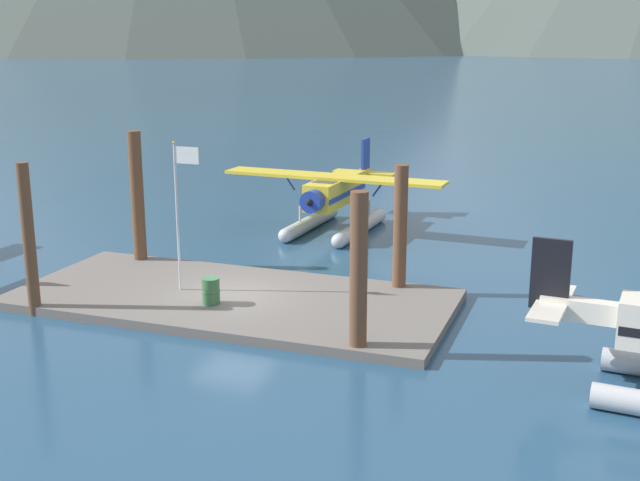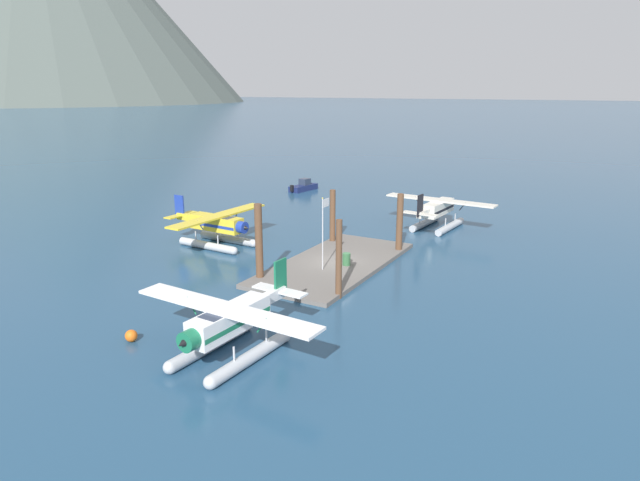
# 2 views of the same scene
# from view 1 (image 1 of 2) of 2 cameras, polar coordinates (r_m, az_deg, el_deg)

# --- Properties ---
(ground_plane) EXTENTS (1200.00, 1200.00, 0.00)m
(ground_plane) POSITION_cam_1_polar(r_m,az_deg,el_deg) (27.80, -6.21, -4.42)
(ground_plane) COLOR navy
(dock_platform) EXTENTS (14.83, 6.71, 0.30)m
(dock_platform) POSITION_cam_1_polar(r_m,az_deg,el_deg) (27.76, -6.22, -4.13)
(dock_platform) COLOR #66605B
(dock_platform) RESTS_ON ground
(piling_near_left) EXTENTS (0.39, 0.39, 5.02)m
(piling_near_left) POSITION_cam_1_polar(r_m,az_deg,el_deg) (27.48, -19.84, 0.02)
(piling_near_left) COLOR brown
(piling_near_left) RESTS_ON ground
(piling_near_right) EXTENTS (0.50, 0.50, 4.76)m
(piling_near_right) POSITION_cam_1_polar(r_m,az_deg,el_deg) (22.60, 2.74, -2.46)
(piling_near_right) COLOR brown
(piling_near_right) RESTS_ON ground
(piling_far_left) EXTENTS (0.51, 0.51, 5.34)m
(piling_far_left) POSITION_cam_1_polar(r_m,az_deg,el_deg) (32.13, -12.75, 2.81)
(piling_far_left) COLOR brown
(piling_far_left) RESTS_ON ground
(piling_far_right) EXTENTS (0.48, 0.48, 4.61)m
(piling_far_right) POSITION_cam_1_polar(r_m,az_deg,el_deg) (28.08, 5.67, 0.68)
(piling_far_right) COLOR brown
(piling_far_right) RESTS_ON ground
(flagpole) EXTENTS (0.95, 0.10, 5.16)m
(flagpole) POSITION_cam_1_polar(r_m,az_deg,el_deg) (27.65, -9.84, 3.00)
(flagpole) COLOR silver
(flagpole) RESTS_ON dock_platform
(fuel_drum) EXTENTS (0.62, 0.62, 0.88)m
(fuel_drum) POSITION_cam_1_polar(r_m,az_deg,el_deg) (26.76, -7.70, -3.55)
(fuel_drum) COLOR #33663D
(fuel_drum) RESTS_ON dock_platform
(seaplane_yellow_bow_centre) EXTENTS (10.45, 7.98, 3.84)m
(seaplane_yellow_bow_centre) POSITION_cam_1_polar(r_m,az_deg,el_deg) (37.19, 1.06, 2.99)
(seaplane_yellow_bow_centre) COLOR #B7BABF
(seaplane_yellow_bow_centre) RESTS_ON ground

